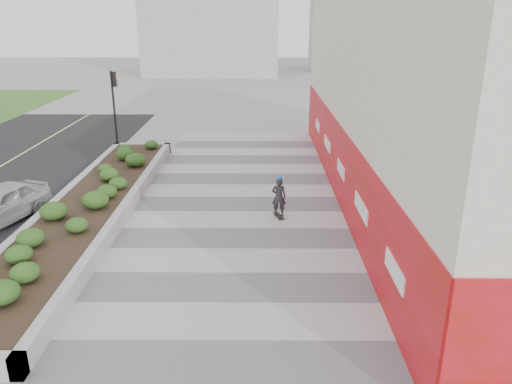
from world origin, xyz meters
TOP-DOWN VIEW (x-y plane):
  - ground at (0.00, 0.00)m, footprint 160.00×160.00m
  - walkway at (0.00, 3.00)m, footprint 8.00×36.00m
  - building at (6.98, 8.98)m, footprint 6.04×24.08m
  - planter at (-5.50, 7.00)m, footprint 3.00×18.00m
  - traffic_signal_near at (-7.23, 17.50)m, footprint 0.33×0.28m
  - manhole_cover at (0.50, 3.00)m, footprint 0.44×0.44m
  - skateboarder at (1.53, 6.85)m, footprint 0.57×0.75m

SIDE VIEW (x-z plane):
  - ground at x=0.00m, z-range 0.00..0.00m
  - manhole_cover at x=0.50m, z-range 0.00..0.01m
  - walkway at x=0.00m, z-range 0.00..0.01m
  - planter at x=-5.50m, z-range -0.03..0.87m
  - skateboarder at x=1.53m, z-range 0.01..1.61m
  - traffic_signal_near at x=-7.23m, z-range 0.66..4.86m
  - building at x=6.98m, z-range -0.02..7.98m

